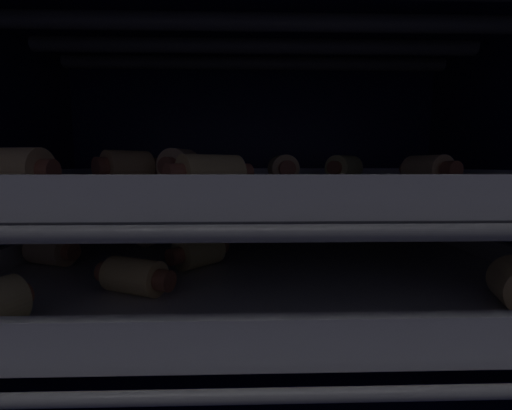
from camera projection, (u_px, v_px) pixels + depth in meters
ground_plane at (259, 371)px, 35.57cm from camera, size 58.43×45.00×1.20cm
oven_wall_back at (254, 184)px, 55.23cm from camera, size 58.43×1.20×35.41cm
heating_element at (259, 35)px, 31.77cm from camera, size 44.82×19.05×1.48cm
oven_rack_lower at (259, 268)px, 34.32cm from camera, size 53.37×41.75×0.66cm
baking_tray_lower at (259, 259)px, 34.21cm from camera, size 46.42×35.99×2.68cm
pig_in_blanket_lower_1 at (51, 250)px, 31.89cm from camera, size 5.71×3.97×2.79cm
pig_in_blanket_lower_3 at (381, 219)px, 48.79cm from camera, size 4.51×6.09×3.27cm
pig_in_blanket_lower_5 at (135, 276)px, 24.66cm from camera, size 6.26×4.01×2.56cm
pig_in_blanket_lower_6 at (199, 251)px, 31.19cm from camera, size 5.39×5.48×2.92cm
pig_in_blanket_lower_7 at (152, 232)px, 40.25cm from camera, size 3.68×6.04×2.80cm
oven_rack_upper at (259, 196)px, 33.48cm from camera, size 53.50×41.75×0.79cm
baking_tray_upper at (259, 186)px, 33.37cm from camera, size 46.42×35.99×2.12cm
pig_in_blanket_upper_0 at (211, 174)px, 22.06cm from camera, size 5.65×4.51×2.45cm
pig_in_blanket_upper_1 at (128, 167)px, 32.88cm from camera, size 5.58×5.66×3.18cm
pig_in_blanket_upper_2 at (283, 168)px, 37.31cm from camera, size 3.12×6.06×2.86cm
pig_in_blanket_upper_3 at (180, 166)px, 33.29cm from camera, size 4.09×5.51×3.35cm
pig_in_blanket_upper_4 at (193, 170)px, 38.32cm from camera, size 3.90×5.34×2.43cm
pig_in_blanket_upper_5 at (14, 171)px, 21.14cm from camera, size 5.34×3.26×2.84cm
pig_in_blanket_upper_6 at (133, 166)px, 38.37cm from camera, size 4.71×5.74×3.34cm
pig_in_blanket_upper_7 at (429, 169)px, 33.34cm from camera, size 3.73×6.69×2.76cm
pig_in_blanket_upper_8 at (220, 167)px, 46.71cm from camera, size 4.18×4.32×2.98cm
pig_in_blanket_upper_9 at (344, 168)px, 41.76cm from camera, size 5.02×5.14×2.97cm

